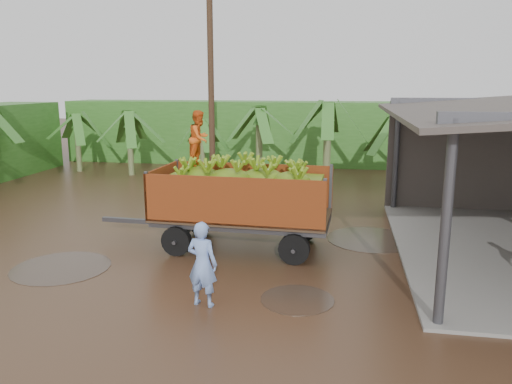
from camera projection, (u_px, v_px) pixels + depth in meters
ground at (219, 250)px, 14.11m from camera, size 100.00×100.00×0.00m
hedge_north at (252, 132)px, 29.47m from camera, size 22.00×3.00×3.60m
banana_trailer at (242, 197)px, 14.00m from camera, size 6.83×2.56×3.85m
man_blue at (202, 264)px, 10.39m from camera, size 0.74×0.56×1.83m
utility_pole at (211, 89)px, 19.86m from camera, size 1.20×0.24×8.63m
banana_plants at (111, 153)px, 20.38m from camera, size 24.90×20.70×4.32m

